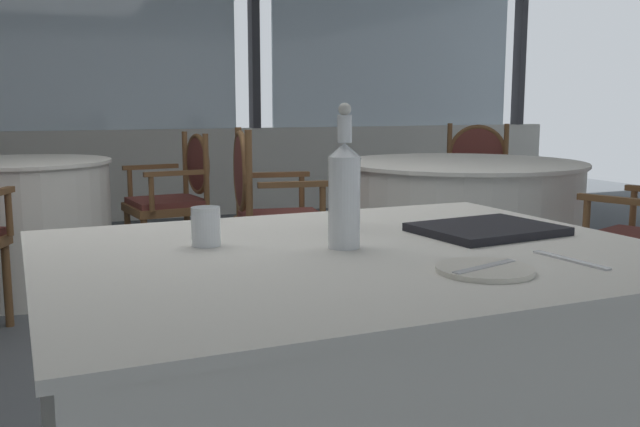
{
  "coord_description": "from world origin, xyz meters",
  "views": [
    {
      "loc": [
        -0.62,
        -2.63,
        1.08
      ],
      "look_at": [
        0.02,
        -1.15,
        0.83
      ],
      "focal_mm": 39.53,
      "sensor_mm": 36.0,
      "label": 1
    }
  ],
  "objects_px": {
    "side_plate": "(485,270)",
    "dining_chair_2_2": "(266,204)",
    "menu_book": "(487,229)",
    "dining_chair_1_2": "(178,191)",
    "water_tumbler": "(206,226)",
    "wine_glass": "(347,178)",
    "water_bottle": "(344,191)",
    "dining_chair_2_1": "(475,179)"
  },
  "relations": [
    {
      "from": "side_plate",
      "to": "dining_chair_2_2",
      "type": "relative_size",
      "value": 0.19
    },
    {
      "from": "menu_book",
      "to": "dining_chair_1_2",
      "type": "xyz_separation_m",
      "value": [
        -0.1,
        3.05,
        -0.24
      ]
    },
    {
      "from": "dining_chair_2_2",
      "to": "water_tumbler",
      "type": "bearing_deg",
      "value": -102.67
    },
    {
      "from": "side_plate",
      "to": "menu_book",
      "type": "distance_m",
      "value": 0.42
    },
    {
      "from": "side_plate",
      "to": "dining_chair_1_2",
      "type": "distance_m",
      "value": 3.4
    },
    {
      "from": "wine_glass",
      "to": "dining_chair_1_2",
      "type": "relative_size",
      "value": 0.2
    },
    {
      "from": "water_bottle",
      "to": "menu_book",
      "type": "relative_size",
      "value": 0.98
    },
    {
      "from": "menu_book",
      "to": "dining_chair_2_1",
      "type": "xyz_separation_m",
      "value": [
        1.95,
        2.72,
        -0.22
      ]
    },
    {
      "from": "side_plate",
      "to": "menu_book",
      "type": "xyz_separation_m",
      "value": [
        0.26,
        0.33,
        0.01
      ]
    },
    {
      "from": "dining_chair_1_2",
      "to": "dining_chair_2_1",
      "type": "bearing_deg",
      "value": 165.31
    },
    {
      "from": "wine_glass",
      "to": "water_tumbler",
      "type": "height_order",
      "value": "wine_glass"
    },
    {
      "from": "water_tumbler",
      "to": "dining_chair_1_2",
      "type": "distance_m",
      "value": 2.99
    },
    {
      "from": "water_tumbler",
      "to": "dining_chair_2_1",
      "type": "relative_size",
      "value": 0.09
    },
    {
      "from": "water_bottle",
      "to": "dining_chair_2_1",
      "type": "bearing_deg",
      "value": 49.39
    },
    {
      "from": "water_tumbler",
      "to": "menu_book",
      "type": "height_order",
      "value": "water_tumbler"
    },
    {
      "from": "dining_chair_1_2",
      "to": "water_tumbler",
      "type": "bearing_deg",
      "value": 73.43
    },
    {
      "from": "dining_chair_2_1",
      "to": "dining_chair_2_2",
      "type": "bearing_deg",
      "value": -30.01
    },
    {
      "from": "dining_chair_1_2",
      "to": "dining_chair_2_2",
      "type": "height_order",
      "value": "dining_chair_2_2"
    },
    {
      "from": "side_plate",
      "to": "menu_book",
      "type": "relative_size",
      "value": 0.57
    },
    {
      "from": "menu_book",
      "to": "water_bottle",
      "type": "bearing_deg",
      "value": 177.88
    },
    {
      "from": "dining_chair_2_1",
      "to": "dining_chair_2_2",
      "type": "xyz_separation_m",
      "value": [
        -1.8,
        -0.65,
        0.01
      ]
    },
    {
      "from": "water_tumbler",
      "to": "dining_chair_2_2",
      "type": "bearing_deg",
      "value": 67.15
    },
    {
      "from": "water_tumbler",
      "to": "dining_chair_2_1",
      "type": "bearing_deg",
      "value": 44.69
    },
    {
      "from": "water_bottle",
      "to": "menu_book",
      "type": "distance_m",
      "value": 0.42
    },
    {
      "from": "wine_glass",
      "to": "dining_chair_2_2",
      "type": "relative_size",
      "value": 0.19
    },
    {
      "from": "menu_book",
      "to": "dining_chair_1_2",
      "type": "bearing_deg",
      "value": 86.92
    },
    {
      "from": "water_tumbler",
      "to": "menu_book",
      "type": "xyz_separation_m",
      "value": [
        0.67,
        -0.12,
        -0.03
      ]
    },
    {
      "from": "wine_glass",
      "to": "menu_book",
      "type": "distance_m",
      "value": 0.37
    },
    {
      "from": "water_bottle",
      "to": "water_tumbler",
      "type": "xyz_separation_m",
      "value": [
        -0.27,
        0.14,
        -0.08
      ]
    },
    {
      "from": "water_bottle",
      "to": "dining_chair_1_2",
      "type": "relative_size",
      "value": 0.35
    },
    {
      "from": "side_plate",
      "to": "water_bottle",
      "type": "xyz_separation_m",
      "value": [
        -0.14,
        0.31,
        0.12
      ]
    },
    {
      "from": "dining_chair_2_1",
      "to": "dining_chair_1_2",
      "type": "bearing_deg",
      "value": -59.01
    },
    {
      "from": "menu_book",
      "to": "dining_chair_2_1",
      "type": "bearing_deg",
      "value": 49.38
    },
    {
      "from": "water_tumbler",
      "to": "menu_book",
      "type": "bearing_deg",
      "value": -10.48
    },
    {
      "from": "side_plate",
      "to": "dining_chair_2_2",
      "type": "xyz_separation_m",
      "value": [
        0.4,
        2.4,
        -0.21
      ]
    },
    {
      "from": "water_bottle",
      "to": "dining_chair_2_1",
      "type": "xyz_separation_m",
      "value": [
        2.35,
        2.74,
        -0.34
      ]
    },
    {
      "from": "water_bottle",
      "to": "menu_book",
      "type": "height_order",
      "value": "water_bottle"
    },
    {
      "from": "water_bottle",
      "to": "water_tumbler",
      "type": "bearing_deg",
      "value": 152.14
    },
    {
      "from": "water_tumbler",
      "to": "side_plate",
      "type": "bearing_deg",
      "value": -47.68
    },
    {
      "from": "dining_chair_1_2",
      "to": "side_plate",
      "type": "bearing_deg",
      "value": 81.89
    },
    {
      "from": "dining_chair_1_2",
      "to": "dining_chair_2_2",
      "type": "bearing_deg",
      "value": 98.64
    },
    {
      "from": "water_tumbler",
      "to": "menu_book",
      "type": "relative_size",
      "value": 0.27
    }
  ]
}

